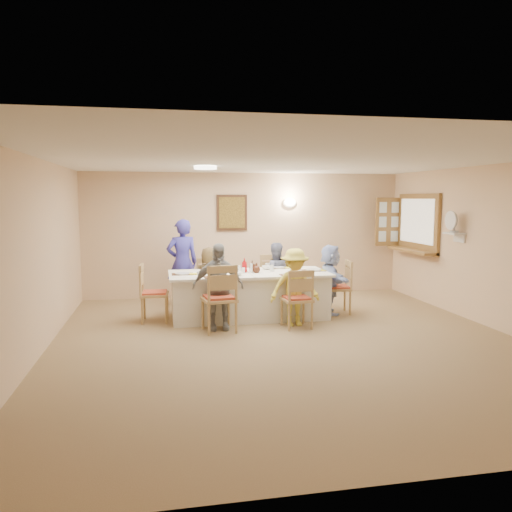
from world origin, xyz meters
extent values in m
plane|color=olive|center=(0.00, 0.00, 0.00)|extent=(7.00, 7.00, 0.00)
plane|color=beige|center=(0.00, 3.50, 1.25)|extent=(6.50, 0.00, 6.50)
plane|color=beige|center=(0.00, -3.50, 1.25)|extent=(6.50, 0.00, 6.50)
plane|color=beige|center=(-3.25, 0.00, 1.25)|extent=(0.00, 7.00, 7.00)
plane|color=beige|center=(3.25, 0.00, 1.25)|extent=(0.00, 7.00, 7.00)
plane|color=white|center=(0.00, 0.00, 2.50)|extent=(7.00, 7.00, 0.00)
cube|color=#422917|center=(-0.30, 3.47, 1.70)|extent=(0.62, 0.04, 0.72)
cube|color=black|center=(-0.30, 3.45, 1.70)|extent=(0.52, 0.02, 0.62)
ellipsoid|color=white|center=(0.90, 3.44, 1.90)|extent=(0.26, 0.09, 0.18)
cylinder|color=white|center=(-1.00, 1.50, 2.47)|extent=(0.36, 0.36, 0.05)
cube|color=olive|center=(3.21, 2.40, 1.50)|extent=(0.06, 1.50, 1.15)
cube|color=olive|center=(3.09, 2.40, 0.97)|extent=(0.30, 1.50, 0.05)
cube|color=olive|center=(2.95, 3.16, 1.50)|extent=(0.55, 0.04, 1.00)
cube|color=white|center=(3.13, 1.05, 1.40)|extent=(0.22, 0.36, 0.03)
cube|color=white|center=(-0.29, 1.55, 0.38)|extent=(2.64, 1.12, 0.76)
imported|color=brown|center=(-0.89, 2.23, 0.57)|extent=(0.57, 0.39, 1.13)
imported|color=slate|center=(0.31, 2.23, 0.59)|extent=(0.64, 0.53, 1.19)
imported|color=gray|center=(-0.89, 0.87, 0.66)|extent=(0.80, 0.38, 1.32)
imported|color=#E9D749|center=(0.31, 0.87, 0.61)|extent=(0.79, 0.47, 1.21)
imported|color=#A5B8ED|center=(1.13, 1.55, 0.60)|extent=(1.17, 0.52, 1.20)
imported|color=#3936A4|center=(-1.34, 2.70, 0.80)|extent=(0.72, 0.59, 1.61)
cube|color=#472B19|center=(-0.89, 1.13, 0.76)|extent=(0.37, 0.27, 0.01)
cylinder|color=white|center=(-0.89, 1.13, 0.77)|extent=(0.23, 0.23, 0.01)
cube|color=#FFF135|center=(-0.71, 1.08, 0.77)|extent=(0.15, 0.15, 0.01)
cube|color=#472B19|center=(0.31, 1.13, 0.76)|extent=(0.33, 0.24, 0.01)
cylinder|color=white|center=(0.31, 1.13, 0.77)|extent=(0.26, 0.26, 0.02)
cube|color=#FFF135|center=(0.49, 1.08, 0.77)|extent=(0.13, 0.13, 0.01)
cube|color=#472B19|center=(-0.89, 1.97, 0.76)|extent=(0.35, 0.26, 0.01)
cylinder|color=white|center=(-0.89, 1.97, 0.77)|extent=(0.24, 0.24, 0.02)
cube|color=#FFF135|center=(-0.71, 1.92, 0.77)|extent=(0.13, 0.13, 0.01)
cube|color=#472B19|center=(0.31, 1.97, 0.76)|extent=(0.33, 0.24, 0.01)
cylinder|color=white|center=(0.31, 1.97, 0.77)|extent=(0.23, 0.23, 0.01)
cube|color=#FFF135|center=(0.49, 1.92, 0.77)|extent=(0.14, 0.14, 0.01)
cube|color=#472B19|center=(-1.39, 1.55, 0.76)|extent=(0.34, 0.26, 0.01)
cylinder|color=white|center=(-1.39, 1.55, 0.77)|extent=(0.24, 0.24, 0.01)
cube|color=#FFF135|center=(-1.21, 1.50, 0.77)|extent=(0.14, 0.14, 0.01)
cube|color=#472B19|center=(0.83, 1.55, 0.76)|extent=(0.37, 0.27, 0.01)
cylinder|color=white|center=(0.83, 1.55, 0.77)|extent=(0.26, 0.26, 0.02)
cube|color=#FFF135|center=(1.01, 1.50, 0.77)|extent=(0.14, 0.14, 0.01)
imported|color=white|center=(-1.12, 1.21, 0.81)|extent=(0.19, 0.19, 0.09)
imported|color=white|center=(0.14, 2.05, 0.80)|extent=(0.14, 0.14, 0.08)
imported|color=white|center=(-0.57, 1.27, 0.79)|extent=(0.35, 0.35, 0.06)
imported|color=white|center=(0.09, 1.84, 0.79)|extent=(0.33, 0.33, 0.06)
imported|color=red|center=(-0.36, 1.58, 0.88)|extent=(0.10, 0.10, 0.24)
imported|color=#452112|center=(-0.22, 1.64, 0.85)|extent=(0.09, 0.09, 0.19)
imported|color=#452112|center=(-0.18, 1.49, 0.84)|extent=(0.21, 0.21, 0.16)
cylinder|color=silver|center=(-0.44, 1.60, 0.82)|extent=(0.07, 0.07, 0.10)
camera|label=1|loc=(-1.73, -6.53, 1.98)|focal=35.00mm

